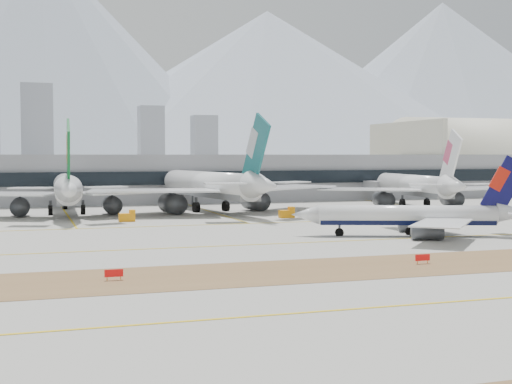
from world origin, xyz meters
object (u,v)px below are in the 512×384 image
object	(u,v)px
widebody_china_air	(416,187)
hangar	(499,190)
widebody_cathay	(213,187)
widebody_eva	(67,190)
taxiing_airliner	(416,216)
terminal	(136,178)

from	to	relation	value
widebody_china_air	hangar	world-z (taller)	hangar
widebody_cathay	widebody_china_air	bearing A→B (deg)	-101.18
widebody_eva	hangar	size ratio (longest dim) A/B	0.71
widebody_china_air	widebody_eva	bearing A→B (deg)	95.17
widebody_eva	taxiing_airliner	bearing A→B (deg)	-137.10
taxiing_airliner	widebody_eva	distance (m)	89.02
widebody_eva	hangar	world-z (taller)	hangar
taxiing_airliner	terminal	bearing A→B (deg)	-54.17
taxiing_airliner	widebody_cathay	distance (m)	68.83
widebody_eva	terminal	size ratio (longest dim) A/B	0.23
widebody_china_air	terminal	xyz separation A→B (m)	(-71.92, 53.21, 1.70)
widebody_china_air	hangar	xyz separation A→B (m)	(82.65, 73.38, -5.66)
widebody_cathay	widebody_china_air	world-z (taller)	widebody_cathay
widebody_eva	widebody_china_air	xyz separation A→B (m)	(96.27, -3.30, -0.33)
widebody_eva	widebody_cathay	size ratio (longest dim) A/B	0.94
taxiing_airliner	widebody_eva	xyz separation A→B (m)	(-58.46, 67.08, 2.50)
widebody_eva	widebody_china_air	world-z (taller)	widebody_eva
taxiing_airliner	widebody_cathay	bearing A→B (deg)	-52.14
widebody_cathay	widebody_china_air	xyz separation A→B (m)	(59.38, -1.51, -0.81)
widebody_eva	terminal	world-z (taller)	widebody_eva
terminal	hangar	size ratio (longest dim) A/B	3.08
hangar	taxiing_airliner	bearing A→B (deg)	-131.29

